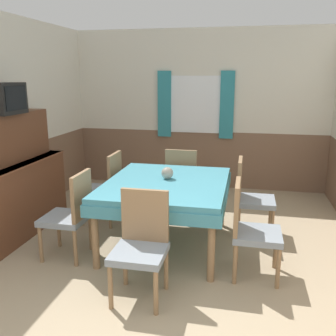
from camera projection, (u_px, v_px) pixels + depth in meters
wall_back at (199, 110)px, 6.21m from camera, size 4.57×0.10×2.60m
dining_table at (167, 190)px, 4.10m from camera, size 1.32×1.55×0.74m
chair_left_far at (106, 186)px, 4.78m from camera, size 0.44×0.44×0.92m
chair_head_window at (182, 179)px, 5.10m from camera, size 0.44×0.44×0.92m
chair_right_far at (250, 195)px, 4.42m from camera, size 0.44×0.44×0.92m
chair_left_near at (71, 213)px, 3.85m from camera, size 0.44×0.44×0.92m
chair_head_near at (141, 242)px, 3.17m from camera, size 0.44×0.44×0.92m
chair_right_near at (250, 227)px, 3.49m from camera, size 0.44×0.44×0.92m
sideboard at (16, 183)px, 4.45m from camera, size 0.46×1.52×1.44m
tv at (5, 99)px, 4.15m from camera, size 0.29×0.46×0.35m
vase at (167, 173)px, 4.16m from camera, size 0.13×0.13×0.13m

